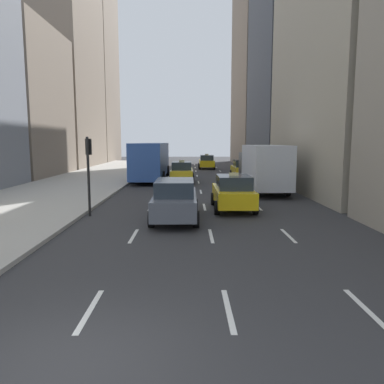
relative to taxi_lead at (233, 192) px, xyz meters
The scene contains 13 objects.
ground_plane 13.89m from the taxi_lead, 106.77° to the right, with size 160.00×160.00×0.00m, color #333335.
sidewalk_left 17.61m from the taxi_lead, 128.71° to the left, with size 8.00×66.00×0.15m, color #ADAAA3.
lane_markings 9.87m from the taxi_lead, 98.19° to the left, with size 5.72×56.00×0.01m.
building_row_left 32.10m from the taxi_lead, 127.50° to the left, with size 6.00×66.43×32.99m.
building_row_right 23.21m from the taxi_lead, 64.11° to the left, with size 6.00×61.20×36.54m.
taxi_lead is the anchor object (origin of this frame).
taxi_second 13.03m from the taxi_lead, 102.41° to the left, with size 2.02×4.40×1.87m.
taxi_third 16.51m from the taxi_lead, 80.23° to the left, with size 2.02×4.40×1.87m.
taxi_fourth 28.46m from the taxi_lead, 90.00° to the left, with size 2.02×4.40×1.87m.
sedan_black_near 3.71m from the taxi_lead, 138.95° to the right, with size 2.02×4.99×1.77m.
city_bus 16.31m from the taxi_lead, 110.16° to the left, with size 2.80×11.61×3.25m.
box_truck 7.40m from the taxi_lead, 67.61° to the left, with size 2.58×8.40×3.15m.
traffic_light_pole 7.07m from the taxi_lead, 167.80° to the right, with size 0.24×0.42×3.60m.
Camera 1 is at (1.81, -5.17, 3.38)m, focal length 35.00 mm.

